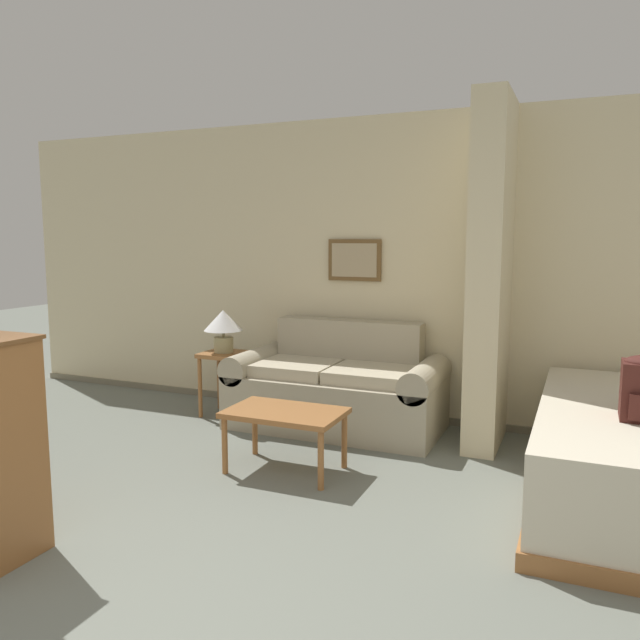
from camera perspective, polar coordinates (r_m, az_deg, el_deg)
The scene contains 6 objects.
wall_back at distance 5.48m, azimuth 5.28°, elevation 4.57°, with size 7.65×0.16×2.60m.
wall_partition_pillar at distance 4.83m, azimuth 15.31°, elevation 3.99°, with size 0.24×0.75×2.60m.
couch at distance 5.24m, azimuth 1.56°, elevation -6.31°, with size 1.76×0.84×0.87m.
coffee_table at distance 4.26m, azimuth -3.21°, elevation -8.88°, with size 0.78×0.49×0.42m.
side_table at distance 5.61m, azimuth -8.76°, elevation -4.14°, with size 0.37×0.37×0.57m.
table_lamp at distance 5.55m, azimuth -8.84°, elevation -0.38°, with size 0.34×0.34×0.38m.
Camera 1 is at (1.68, -1.45, 1.59)m, focal length 35.00 mm.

